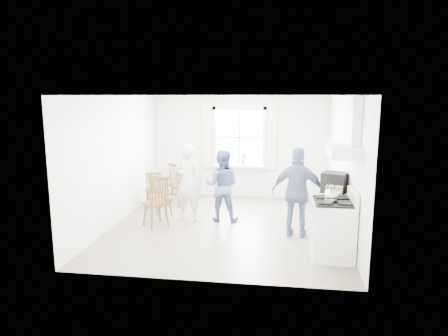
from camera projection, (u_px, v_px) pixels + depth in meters
room_shell at (227, 162)px, 7.87m from camera, size 4.62×5.12×2.64m
window_assembly at (239, 141)px, 10.23m from camera, size 1.88×0.24×1.70m
range_hood at (348, 141)px, 6.16m from camera, size 0.45×0.76×0.94m
shelf_unit at (186, 181)px, 10.49m from camera, size 0.40×0.30×0.80m
gas_stove at (333, 228)px, 6.44m from camera, size 0.68×0.76×1.12m
kettle at (331, 195)px, 6.27m from camera, size 0.22×0.22×0.31m
low_cabinet at (332, 218)px, 7.11m from camera, size 0.50×0.55×0.90m
stereo_stack at (334, 183)px, 7.07m from camera, size 0.51×0.49×0.36m
cardboard_box at (334, 191)px, 6.83m from camera, size 0.31×0.25×0.18m
windsor_chair_a at (153, 186)px, 9.29m from camera, size 0.48×0.47×0.86m
windsor_chair_b at (159, 192)px, 8.46m from camera, size 0.43×0.42×0.95m
windsor_chair_c at (158, 197)px, 7.88m from camera, size 0.61×0.61×1.04m
person_left at (188, 183)px, 8.33m from camera, size 0.69×0.69×1.62m
person_mid at (222, 186)px, 8.33m from camera, size 0.76×0.76×1.50m
person_right at (298, 193)px, 7.35m from camera, size 1.12×1.12×1.68m
potted_plant at (244, 159)px, 10.20m from camera, size 0.18×0.18×0.31m
windsor_chair_d at (177, 180)px, 9.45m from camera, size 0.61×0.61×1.04m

